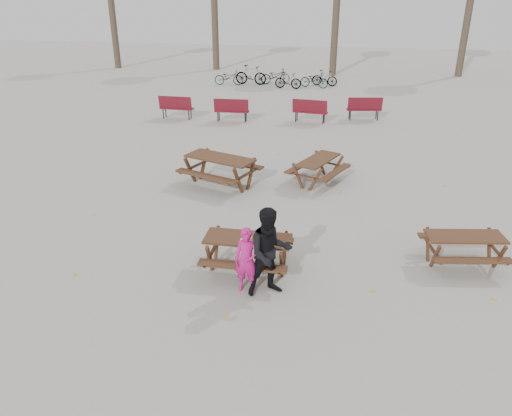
% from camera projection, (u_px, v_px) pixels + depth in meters
% --- Properties ---
extents(ground, '(80.00, 80.00, 0.00)m').
position_uv_depth(ground, '(248.00, 270.00, 10.64)').
color(ground, gray).
rests_on(ground, ground).
extents(main_picnic_table, '(1.80, 1.45, 0.78)m').
position_uv_depth(main_picnic_table, '(248.00, 246.00, 10.40)').
color(main_picnic_table, '#3C2215').
rests_on(main_picnic_table, ground).
extents(food_tray, '(0.18, 0.11, 0.03)m').
position_uv_depth(food_tray, '(245.00, 240.00, 10.17)').
color(food_tray, silver).
rests_on(food_tray, main_picnic_table).
extents(bread_roll, '(0.14, 0.06, 0.05)m').
position_uv_depth(bread_roll, '(245.00, 239.00, 10.15)').
color(bread_roll, tan).
rests_on(bread_roll, food_tray).
extents(soda_bottle, '(0.07, 0.07, 0.17)m').
position_uv_depth(soda_bottle, '(251.00, 238.00, 10.14)').
color(soda_bottle, silver).
rests_on(soda_bottle, main_picnic_table).
extents(child, '(0.50, 0.34, 1.36)m').
position_uv_depth(child, '(247.00, 261.00, 9.66)').
color(child, '#C8197C').
rests_on(child, ground).
extents(adult, '(1.09, 1.00, 1.82)m').
position_uv_depth(adult, '(270.00, 252.00, 9.49)').
color(adult, black).
rests_on(adult, ground).
extents(picnic_table_east, '(1.80, 1.53, 0.70)m').
position_uv_depth(picnic_table_east, '(463.00, 250.00, 10.72)').
color(picnic_table_east, '#3C2215').
rests_on(picnic_table_east, ground).
extents(picnic_table_north, '(2.53, 2.30, 0.89)m').
position_uv_depth(picnic_table_north, '(220.00, 171.00, 14.85)').
color(picnic_table_north, '#3C2215').
rests_on(picnic_table_north, ground).
extents(picnic_table_far, '(1.98, 2.15, 0.74)m').
position_uv_depth(picnic_table_far, '(318.00, 171.00, 15.12)').
color(picnic_table_far, '#3C2215').
rests_on(picnic_table_far, ground).
extents(park_bench_row, '(9.78, 1.92, 1.03)m').
position_uv_depth(park_bench_row, '(270.00, 109.00, 21.78)').
color(park_bench_row, maroon).
rests_on(park_bench_row, ground).
extents(bicycle_row, '(7.20, 2.23, 1.12)m').
position_uv_depth(bicycle_row, '(276.00, 77.00, 29.07)').
color(bicycle_row, black).
rests_on(bicycle_row, ground).
extents(fallen_leaves, '(11.00, 11.00, 0.01)m').
position_uv_depth(fallen_leaves, '(285.00, 221.00, 12.80)').
color(fallen_leaves, gold).
rests_on(fallen_leaves, ground).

